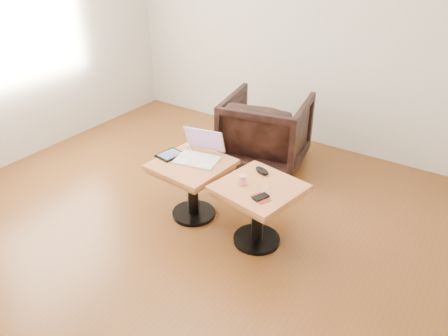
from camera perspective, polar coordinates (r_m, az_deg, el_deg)
The scene contains 11 objects.
room_shell at distance 3.11m, azimuth -7.41°, elevation 11.93°, with size 4.52×4.52×2.71m.
side_table_left at distance 3.70m, azimuth -4.18°, elevation -1.08°, with size 0.62×0.62×0.53m.
side_table_right at distance 3.39m, azimuth 4.52°, elevation -4.23°, with size 0.67×0.67×0.53m.
laptop at distance 3.68m, azimuth -3.22°, elevation 1.94°, with size 0.41×0.39×0.24m.
tablet at distance 3.76m, azimuth -7.08°, elevation 1.72°, with size 0.20×0.24×0.02m.
charging_adapter at distance 3.89m, azimuth -4.57°, elevation 2.92°, with size 0.04×0.04×0.03m, color white.
glasses_case at distance 3.48m, azimuth 4.98°, elevation -0.35°, with size 0.14×0.06×0.05m, color black.
striped_cup at distance 3.31m, azimuth 2.42°, elevation -1.57°, with size 0.06×0.06×0.08m, color #E14353.
earbuds_tangle at distance 3.30m, azimuth 5.69°, elevation -2.50°, with size 0.07×0.06×0.01m.
phone_on_sleeve at distance 3.17m, azimuth 4.81°, elevation -3.85°, with size 0.16×0.14×0.02m.
armchair at distance 4.57m, azimuth 5.50°, elevation 4.81°, with size 0.81×0.84×0.76m, color #301A18.
Camera 1 is at (1.96, -2.23, 2.27)m, focal length 35.00 mm.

